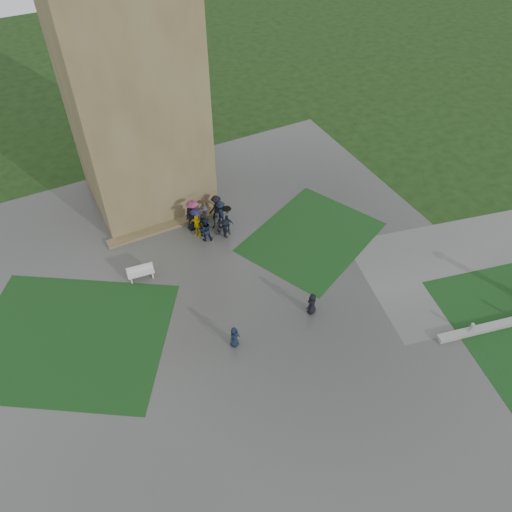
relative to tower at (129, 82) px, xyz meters
name	(u,v)px	position (x,y,z in m)	size (l,w,h in m)	color
ground	(233,333)	(0.00, -15.00, -9.00)	(120.00, 120.00, 0.00)	black
plaza	(219,310)	(0.00, -13.00, -8.99)	(34.00, 34.00, 0.02)	#3A3B38
lawn_inset_left	(70,338)	(-8.50, -11.00, -8.97)	(11.00, 9.00, 0.01)	black
lawn_inset_right	(312,237)	(8.50, -10.00, -8.97)	(9.00, 7.00, 0.01)	black
tower	(129,82)	(0.00, 0.00, 0.00)	(8.00, 8.00, 18.00)	brown
tower_plinth	(170,225)	(0.00, -4.40, -8.87)	(9.00, 0.80, 0.22)	brown
bench	(141,272)	(-3.34, -8.32, -8.47)	(1.75, 0.72, 0.99)	beige
visitor_cluster	(209,217)	(2.50, -5.90, -7.94)	(3.22, 3.17, 2.45)	black
pedestrian_mid	(234,337)	(-0.23, -15.77, -8.25)	(0.71, 0.49, 1.46)	black
pedestrian_near	(312,304)	(4.92, -15.73, -8.21)	(0.75, 0.51, 1.54)	black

